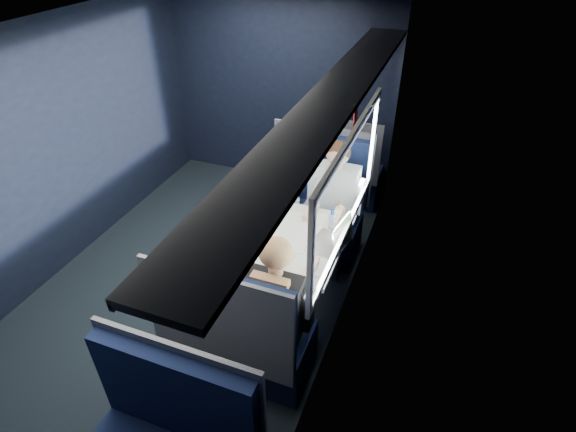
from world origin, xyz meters
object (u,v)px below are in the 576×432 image
at_px(seat_bay_near, 312,211).
at_px(woman, 279,300).
at_px(man, 333,201).
at_px(seat_row_front, 337,172).
at_px(laptop, 335,239).
at_px(seat_bay_far, 240,337).
at_px(table, 303,247).
at_px(cup, 336,216).
at_px(bottle_small, 332,221).

height_order(seat_bay_near, woman, woman).
bearing_deg(man, woman, -90.00).
distance_m(man, woman, 1.41).
relative_size(seat_row_front, laptop, 3.04).
height_order(seat_bay_far, seat_row_front, seat_bay_far).
xyz_separation_m(table, laptop, (0.27, 0.01, 0.15)).
distance_m(table, woman, 0.71).
relative_size(seat_bay_far, cup, 15.90).
bearing_deg(seat_bay_far, man, 80.97).
xyz_separation_m(seat_row_front, woman, (0.25, -2.50, 0.32)).
bearing_deg(laptop, seat_bay_far, -117.01).
bearing_deg(man, cup, -71.60).
bearing_deg(seat_bay_far, bottle_small, 71.43).
bearing_deg(woman, man, 90.00).
distance_m(seat_bay_near, laptop, 1.05).
height_order(table, laptop, laptop).
distance_m(seat_bay_near, cup, 0.71).
distance_m(seat_bay_far, woman, 0.43).
height_order(seat_bay_far, bottle_small, seat_bay_far).
bearing_deg(seat_row_front, laptop, -75.81).
distance_m(table, cup, 0.43).
height_order(seat_bay_near, seat_row_front, seat_bay_near).
distance_m(bottle_small, cup, 0.17).
distance_m(table, seat_bay_far, 0.93).
bearing_deg(laptop, cup, 104.47).
relative_size(bottle_small, cup, 2.54).
distance_m(seat_bay_far, cup, 1.35).
distance_m(laptop, cup, 0.38).
height_order(seat_row_front, man, man).
xyz_separation_m(bottle_small, cup, (-0.01, 0.16, -0.05)).
bearing_deg(woman, laptop, 74.33).
xyz_separation_m(table, man, (0.07, 0.70, 0.06)).
xyz_separation_m(seat_bay_far, man, (0.25, 1.57, 0.30)).
relative_size(table, man, 0.76).
bearing_deg(woman, cup, 84.39).
xyz_separation_m(seat_bay_near, seat_row_front, (0.01, 0.92, -0.01)).
relative_size(table, seat_bay_near, 0.79).
relative_size(seat_bay_far, man, 0.95).
distance_m(table, man, 0.70).
relative_size(laptop, bottle_small, 1.89).
relative_size(man, woman, 1.00).
bearing_deg(seat_bay_near, laptop, -61.73).
bearing_deg(bottle_small, cup, 93.72).
bearing_deg(laptop, seat_bay_near, 118.27).
distance_m(seat_bay_near, woman, 1.63).
relative_size(table, seat_row_front, 0.86).
height_order(table, seat_bay_far, seat_bay_far).
relative_size(man, cup, 16.68).
bearing_deg(table, laptop, 2.28).
xyz_separation_m(seat_bay_far, cup, (0.36, 1.25, 0.37)).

